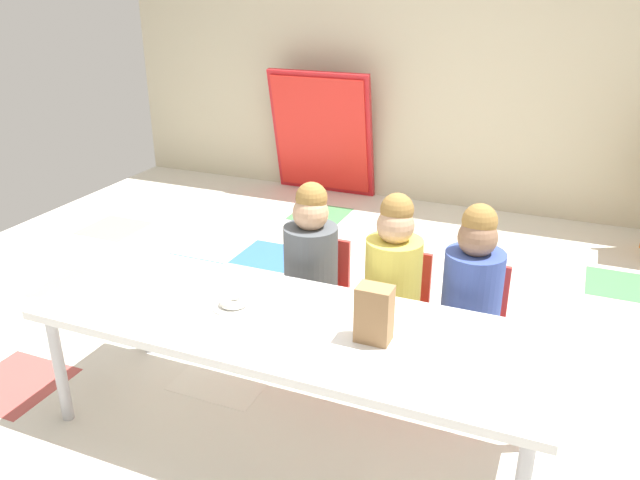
{
  "coord_description": "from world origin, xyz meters",
  "views": [
    {
      "loc": [
        0.96,
        -2.65,
        1.8
      ],
      "look_at": [
        0.04,
        -0.46,
        0.8
      ],
      "focal_mm": 35.4,
      "sensor_mm": 36.0,
      "label": 1
    }
  ],
  "objects_px": {
    "seated_child_far_right": "(473,284)",
    "paper_plate_near_edge": "(234,306)",
    "paper_bag_brown": "(374,314)",
    "craft_table": "(289,330)",
    "seated_child_middle_seat": "(394,271)",
    "donut_powdered_on_plate": "(234,301)",
    "seated_child_near_camera": "(312,256)",
    "folded_activity_table": "(322,134)"
  },
  "relations": [
    {
      "from": "seated_child_near_camera",
      "to": "seated_child_far_right",
      "type": "distance_m",
      "value": 0.77
    },
    {
      "from": "craft_table",
      "to": "seated_child_far_right",
      "type": "height_order",
      "value": "seated_child_far_right"
    },
    {
      "from": "seated_child_near_camera",
      "to": "folded_activity_table",
      "type": "distance_m",
      "value": 2.6
    },
    {
      "from": "seated_child_middle_seat",
      "to": "paper_plate_near_edge",
      "type": "xyz_separation_m",
      "value": [
        -0.51,
        -0.57,
        -0.0
      ]
    },
    {
      "from": "craft_table",
      "to": "paper_plate_near_edge",
      "type": "bearing_deg",
      "value": 176.87
    },
    {
      "from": "seated_child_near_camera",
      "to": "donut_powdered_on_plate",
      "type": "relative_size",
      "value": 7.67
    },
    {
      "from": "seated_child_near_camera",
      "to": "folded_activity_table",
      "type": "xyz_separation_m",
      "value": [
        -0.95,
        2.42,
        -0.02
      ]
    },
    {
      "from": "donut_powdered_on_plate",
      "to": "paper_plate_near_edge",
      "type": "bearing_deg",
      "value": 0.0
    },
    {
      "from": "seated_child_near_camera",
      "to": "craft_table",
      "type": "bearing_deg",
      "value": -75.18
    },
    {
      "from": "seated_child_near_camera",
      "to": "seated_child_far_right",
      "type": "height_order",
      "value": "same"
    },
    {
      "from": "craft_table",
      "to": "seated_child_near_camera",
      "type": "distance_m",
      "value": 0.6
    },
    {
      "from": "seated_child_near_camera",
      "to": "paper_plate_near_edge",
      "type": "height_order",
      "value": "seated_child_near_camera"
    },
    {
      "from": "seated_child_near_camera",
      "to": "paper_bag_brown",
      "type": "relative_size",
      "value": 4.17
    },
    {
      "from": "folded_activity_table",
      "to": "paper_bag_brown",
      "type": "distance_m",
      "value": 3.34
    },
    {
      "from": "seated_child_middle_seat",
      "to": "donut_powdered_on_plate",
      "type": "bearing_deg",
      "value": -131.92
    },
    {
      "from": "paper_bag_brown",
      "to": "donut_powdered_on_plate",
      "type": "height_order",
      "value": "paper_bag_brown"
    },
    {
      "from": "craft_table",
      "to": "seated_child_near_camera",
      "type": "height_order",
      "value": "seated_child_near_camera"
    },
    {
      "from": "seated_child_near_camera",
      "to": "paper_plate_near_edge",
      "type": "bearing_deg",
      "value": -99.94
    },
    {
      "from": "seated_child_near_camera",
      "to": "donut_powdered_on_plate",
      "type": "distance_m",
      "value": 0.58
    },
    {
      "from": "craft_table",
      "to": "seated_child_far_right",
      "type": "distance_m",
      "value": 0.85
    },
    {
      "from": "seated_child_middle_seat",
      "to": "paper_bag_brown",
      "type": "relative_size",
      "value": 4.17
    },
    {
      "from": "seated_child_near_camera",
      "to": "folded_activity_table",
      "type": "relative_size",
      "value": 0.84
    },
    {
      "from": "seated_child_near_camera",
      "to": "seated_child_middle_seat",
      "type": "relative_size",
      "value": 1.0
    },
    {
      "from": "paper_plate_near_edge",
      "to": "donut_powdered_on_plate",
      "type": "bearing_deg",
      "value": 180.0
    },
    {
      "from": "craft_table",
      "to": "seated_child_middle_seat",
      "type": "bearing_deg",
      "value": 66.21
    },
    {
      "from": "paper_bag_brown",
      "to": "craft_table",
      "type": "bearing_deg",
      "value": 178.42
    },
    {
      "from": "paper_bag_brown",
      "to": "donut_powdered_on_plate",
      "type": "relative_size",
      "value": 1.84
    },
    {
      "from": "seated_child_near_camera",
      "to": "seated_child_middle_seat",
      "type": "bearing_deg",
      "value": 0.0
    },
    {
      "from": "craft_table",
      "to": "seated_child_far_right",
      "type": "xyz_separation_m",
      "value": [
        0.62,
        0.58,
        0.05
      ]
    },
    {
      "from": "seated_child_near_camera",
      "to": "seated_child_far_right",
      "type": "relative_size",
      "value": 1.0
    },
    {
      "from": "paper_bag_brown",
      "to": "paper_plate_near_edge",
      "type": "xyz_separation_m",
      "value": [
        -0.61,
        0.02,
        -0.11
      ]
    },
    {
      "from": "seated_child_far_right",
      "to": "donut_powdered_on_plate",
      "type": "height_order",
      "value": "seated_child_far_right"
    },
    {
      "from": "folded_activity_table",
      "to": "paper_plate_near_edge",
      "type": "distance_m",
      "value": 3.1
    },
    {
      "from": "craft_table",
      "to": "folded_activity_table",
      "type": "xyz_separation_m",
      "value": [
        -1.1,
        3.0,
        0.03
      ]
    },
    {
      "from": "folded_activity_table",
      "to": "donut_powdered_on_plate",
      "type": "relative_size",
      "value": 9.08
    },
    {
      "from": "seated_child_middle_seat",
      "to": "craft_table",
      "type": "bearing_deg",
      "value": -113.79
    },
    {
      "from": "paper_plate_near_edge",
      "to": "donut_powdered_on_plate",
      "type": "height_order",
      "value": "donut_powdered_on_plate"
    },
    {
      "from": "seated_child_far_right",
      "to": "paper_bag_brown",
      "type": "distance_m",
      "value": 0.66
    },
    {
      "from": "seated_child_far_right",
      "to": "paper_plate_near_edge",
      "type": "bearing_deg",
      "value": -146.83
    },
    {
      "from": "seated_child_near_camera",
      "to": "seated_child_middle_seat",
      "type": "xyz_separation_m",
      "value": [
        0.41,
        0.0,
        0.0
      ]
    },
    {
      "from": "seated_child_middle_seat",
      "to": "folded_activity_table",
      "type": "relative_size",
      "value": 0.84
    },
    {
      "from": "craft_table",
      "to": "seated_child_far_right",
      "type": "bearing_deg",
      "value": 43.39
    }
  ]
}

